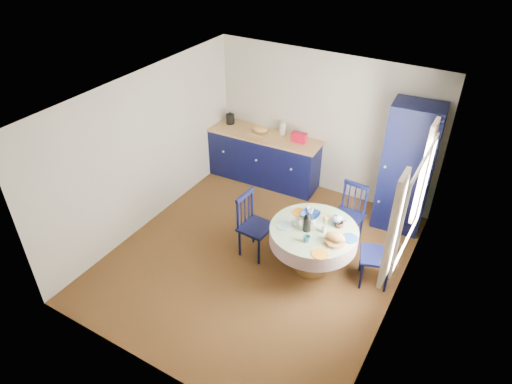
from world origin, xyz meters
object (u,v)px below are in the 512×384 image
kitchen_counter (264,156)px  mug_d (310,211)px  cobalt_bowl (311,215)px  pantry_cabinet (407,169)px  mug_c (339,225)px  mug_b (306,239)px  dining_table (314,236)px  chair_left (254,225)px  chair_right (380,255)px  chair_far (349,214)px  mug_a (296,222)px

kitchen_counter → mug_d: kitchen_counter is taller
kitchen_counter → cobalt_bowl: bearing=-46.5°
pantry_cabinet → mug_c: 1.58m
mug_d → mug_b: bearing=-69.8°
dining_table → mug_c: (0.27, 0.20, 0.17)m
chair_left → chair_right: 1.83m
pantry_cabinet → chair_far: bearing=-130.1°
mug_c → mug_b: bearing=-117.4°
kitchen_counter → chair_left: (0.89, -1.89, 0.02)m
chair_far → mug_c: chair_far is taller
chair_far → mug_b: size_ratio=9.82×
chair_left → mug_d: bearing=-57.5°
dining_table → chair_left: size_ratio=1.21×
mug_a → mug_b: size_ratio=1.32×
mug_a → mug_d: size_ratio=1.27×
mug_a → dining_table: bearing=11.4°
mug_c → mug_d: size_ratio=1.15×
dining_table → mug_d: 0.40m
chair_far → kitchen_counter: bearing=160.8°
chair_left → mug_b: 0.99m
dining_table → mug_c: dining_table is taller
chair_left → cobalt_bowl: size_ratio=3.88×
pantry_cabinet → dining_table: bearing=-118.6°
pantry_cabinet → dining_table: 1.90m
cobalt_bowl → pantry_cabinet: bearing=57.6°
dining_table → mug_b: bearing=-87.9°
kitchen_counter → chair_left: 2.09m
chair_left → pantry_cabinet: bearing=-39.7°
chair_far → mug_d: chair_far is taller
mug_d → cobalt_bowl: (0.04, -0.07, -0.02)m
chair_left → dining_table: bearing=-80.5°
kitchen_counter → mug_a: (1.54, -1.85, 0.30)m
dining_table → cobalt_bowl: bearing=126.8°
pantry_cabinet → chair_far: pantry_cabinet is taller
chair_right → pantry_cabinet: bearing=165.7°
pantry_cabinet → chair_left: 2.50m
kitchen_counter → mug_b: (1.82, -2.09, 0.30)m
dining_table → chair_far: dining_table is taller
chair_left → mug_a: (0.65, 0.04, 0.28)m
kitchen_counter → pantry_cabinet: size_ratio=1.02×
mug_b → kitchen_counter: bearing=131.0°
pantry_cabinet → mug_c: pantry_cabinet is taller
kitchen_counter → chair_right: kitchen_counter is taller
pantry_cabinet → cobalt_bowl: bearing=-126.8°
chair_right → mug_b: chair_right is taller
kitchen_counter → chair_far: size_ratio=2.22×
chair_right → cobalt_bowl: size_ratio=3.77×
mug_c → chair_right: bearing=2.0°
mug_c → mug_d: bearing=168.7°
chair_left → mug_c: 1.26m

